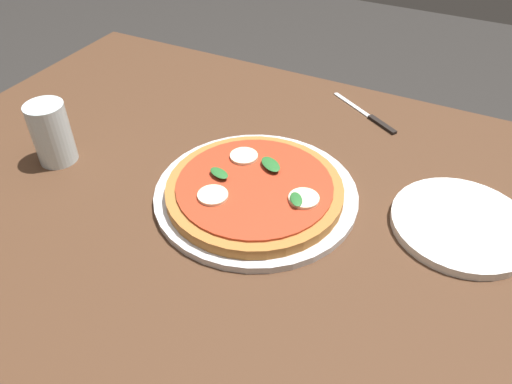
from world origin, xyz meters
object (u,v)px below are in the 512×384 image
at_px(serving_tray, 256,194).
at_px(plate_white, 461,224).
at_px(pizza, 254,191).
at_px(knife, 371,117).
at_px(glass_cup, 52,133).
at_px(dining_table, 225,235).

distance_m(serving_tray, plate_white, 0.32).
height_order(pizza, knife, pizza).
bearing_deg(serving_tray, glass_cup, -169.53).
distance_m(serving_tray, pizza, 0.02).
bearing_deg(pizza, knife, 74.02).
height_order(dining_table, pizza, pizza).
bearing_deg(dining_table, serving_tray, 8.97).
relative_size(serving_tray, plate_white, 1.56).
bearing_deg(dining_table, pizza, -3.30).
relative_size(dining_table, pizza, 4.20).
bearing_deg(plate_white, serving_tray, -166.21).
bearing_deg(pizza, serving_tray, 98.97).
xyz_separation_m(pizza, plate_white, (0.30, 0.09, -0.02)).
relative_size(knife, glass_cup, 1.46).
relative_size(pizza, plate_white, 1.34).
distance_m(pizza, glass_cup, 0.36).
xyz_separation_m(serving_tray, knife, (0.10, 0.32, -0.00)).
bearing_deg(dining_table, glass_cup, -169.25).
xyz_separation_m(dining_table, serving_tray, (0.06, 0.01, 0.11)).
relative_size(plate_white, knife, 1.31).
height_order(dining_table, serving_tray, serving_tray).
distance_m(dining_table, knife, 0.38).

